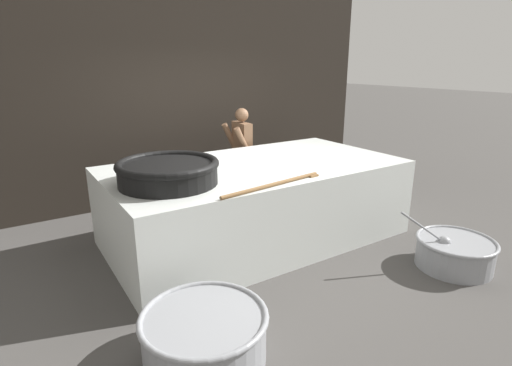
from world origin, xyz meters
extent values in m
plane|color=#474442|center=(0.00, 0.00, 0.00)|extent=(60.00, 60.00, 0.00)
cube|color=black|center=(0.00, 2.26, 2.03)|extent=(7.35, 0.24, 4.06)
cube|color=silver|center=(0.00, 0.00, 0.50)|extent=(3.69, 1.98, 1.00)
cylinder|color=black|center=(-1.24, -0.21, 1.11)|extent=(1.03, 1.03, 0.22)
torus|color=black|center=(-1.24, -0.21, 1.21)|extent=(1.07, 1.07, 0.08)
cylinder|color=brown|center=(-0.37, -0.89, 1.02)|extent=(1.32, 0.21, 0.04)
cube|color=brown|center=(0.23, -0.81, 1.01)|extent=(0.13, 0.11, 0.02)
cylinder|color=brown|center=(0.59, 1.26, 0.38)|extent=(0.11, 0.11, 0.76)
cylinder|color=brown|center=(0.61, 1.42, 0.38)|extent=(0.11, 0.11, 0.76)
cube|color=#4C663F|center=(0.60, 1.34, 0.53)|extent=(0.20, 0.24, 0.49)
cube|color=brown|center=(0.60, 1.34, 1.03)|extent=(0.19, 0.47, 0.56)
cylinder|color=brown|center=(0.49, 1.12, 1.03)|extent=(0.31, 0.12, 0.52)
cylinder|color=brown|center=(0.52, 1.57, 1.03)|extent=(0.31, 0.12, 0.52)
sphere|color=brown|center=(0.60, 1.34, 1.43)|extent=(0.21, 0.21, 0.21)
cylinder|color=gray|center=(1.44, -1.90, 0.16)|extent=(0.82, 0.82, 0.32)
torus|color=gray|center=(1.44, -1.90, 0.32)|extent=(0.86, 0.86, 0.04)
cylinder|color=tan|center=(1.44, -1.90, 0.23)|extent=(0.72, 0.72, 0.08)
sphere|color=gray|center=(1.31, -1.83, 0.31)|extent=(0.15, 0.15, 0.15)
cylinder|color=gray|center=(1.07, -1.71, 0.50)|extent=(0.50, 0.28, 0.39)
cylinder|color=gray|center=(-1.58, -1.71, 0.20)|extent=(0.94, 0.94, 0.39)
torus|color=gray|center=(-1.58, -1.71, 0.39)|extent=(0.99, 0.99, 0.05)
cylinder|color=orange|center=(-1.58, -1.71, 0.28)|extent=(0.83, 0.83, 0.10)
cylinder|color=orange|center=(-1.66, -1.78, 0.35)|extent=(0.03, 0.04, 0.03)
cylinder|color=orange|center=(-1.59, -1.88, 0.35)|extent=(0.04, 0.04, 0.04)
cylinder|color=orange|center=(-1.53, -1.83, 0.35)|extent=(0.05, 0.05, 0.03)
cylinder|color=orange|center=(-1.65, -1.79, 0.35)|extent=(0.07, 0.07, 0.04)
cylinder|color=orange|center=(-1.52, -1.51, 0.35)|extent=(0.05, 0.05, 0.04)
cylinder|color=orange|center=(-1.71, -1.49, 0.35)|extent=(0.05, 0.04, 0.03)
cylinder|color=orange|center=(-1.61, -1.75, 0.35)|extent=(0.06, 0.06, 0.03)
cylinder|color=orange|center=(-1.54, -1.92, 0.35)|extent=(0.05, 0.05, 0.04)
camera|label=1|loc=(-2.66, -4.09, 2.23)|focal=28.00mm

